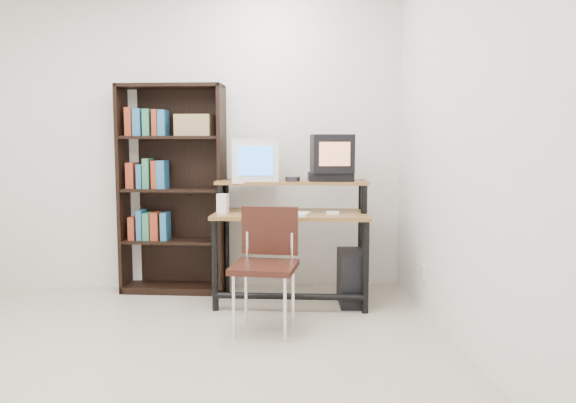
{
  "coord_description": "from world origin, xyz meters",
  "views": [
    {
      "loc": [
        0.73,
        -3.01,
        1.29
      ],
      "look_at": [
        0.94,
        1.1,
        0.86
      ],
      "focal_mm": 35.0,
      "sensor_mm": 36.0,
      "label": 1
    }
  ],
  "objects_px": {
    "bookshelf": "(173,187)",
    "computer_desk": "(292,217)",
    "crt_monitor": "(255,161)",
    "pc_tower": "(351,277)",
    "crt_tv": "(332,154)",
    "school_chair": "(266,255)"
  },
  "relations": [
    {
      "from": "bookshelf",
      "to": "computer_desk",
      "type": "bearing_deg",
      "value": -14.06
    },
    {
      "from": "crt_monitor",
      "to": "pc_tower",
      "type": "height_order",
      "value": "crt_monitor"
    },
    {
      "from": "computer_desk",
      "to": "bookshelf",
      "type": "xyz_separation_m",
      "value": [
        -1.0,
        0.39,
        0.22
      ]
    },
    {
      "from": "crt_monitor",
      "to": "crt_tv",
      "type": "height_order",
      "value": "crt_tv"
    },
    {
      "from": "school_chair",
      "to": "pc_tower",
      "type": "bearing_deg",
      "value": 53.36
    },
    {
      "from": "pc_tower",
      "to": "school_chair",
      "type": "bearing_deg",
      "value": -135.66
    },
    {
      "from": "crt_monitor",
      "to": "computer_desk",
      "type": "bearing_deg",
      "value": -27.25
    },
    {
      "from": "computer_desk",
      "to": "crt_tv",
      "type": "distance_m",
      "value": 0.61
    },
    {
      "from": "bookshelf",
      "to": "crt_tv",
      "type": "bearing_deg",
      "value": -6.58
    },
    {
      "from": "computer_desk",
      "to": "crt_monitor",
      "type": "relative_size",
      "value": 3.3
    },
    {
      "from": "bookshelf",
      "to": "crt_monitor",
      "type": "bearing_deg",
      "value": -12.09
    },
    {
      "from": "crt_monitor",
      "to": "school_chair",
      "type": "distance_m",
      "value": 1.03
    },
    {
      "from": "computer_desk",
      "to": "pc_tower",
      "type": "xyz_separation_m",
      "value": [
        0.48,
        -0.07,
        -0.48
      ]
    },
    {
      "from": "computer_desk",
      "to": "bookshelf",
      "type": "bearing_deg",
      "value": 164.93
    },
    {
      "from": "computer_desk",
      "to": "crt_tv",
      "type": "relative_size",
      "value": 3.89
    },
    {
      "from": "crt_tv",
      "to": "bookshelf",
      "type": "relative_size",
      "value": 0.19
    },
    {
      "from": "crt_tv",
      "to": "school_chair",
      "type": "xyz_separation_m",
      "value": [
        -0.54,
        -0.74,
        -0.68
      ]
    },
    {
      "from": "crt_tv",
      "to": "pc_tower",
      "type": "distance_m",
      "value": 1.01
    },
    {
      "from": "crt_tv",
      "to": "bookshelf",
      "type": "height_order",
      "value": "bookshelf"
    },
    {
      "from": "school_chair",
      "to": "bookshelf",
      "type": "xyz_separation_m",
      "value": [
        -0.79,
        1.06,
        0.39
      ]
    },
    {
      "from": "crt_monitor",
      "to": "bookshelf",
      "type": "bearing_deg",
      "value": 159.23
    },
    {
      "from": "computer_desk",
      "to": "crt_tv",
      "type": "bearing_deg",
      "value": 17.11
    }
  ]
}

